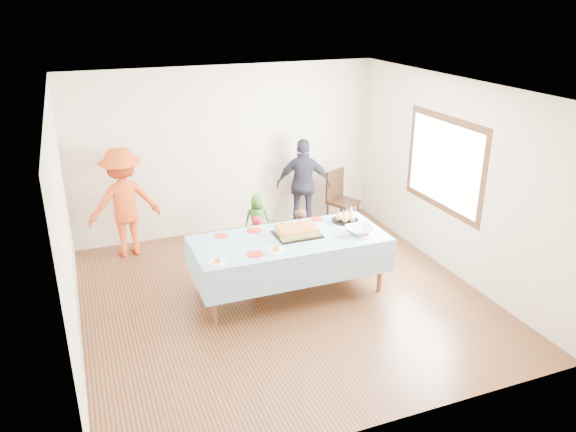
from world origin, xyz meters
The scene contains 22 objects.
ground centered at (0.00, 0.00, 0.00)m, with size 5.00×5.00×0.00m, color #482514.
room_walls centered at (0.05, 0.00, 1.77)m, with size 5.04×5.04×2.72m.
party_table centered at (0.14, 0.13, 0.72)m, with size 2.50×1.10×0.78m.
birthday_cake centered at (0.26, 0.18, 0.83)m, with size 0.59×0.45×0.10m.
rolls_tray centered at (1.06, 0.38, 0.83)m, with size 0.37×0.37×0.11m.
punch_bowl centered at (1.05, -0.06, 0.82)m, with size 0.35×0.35×0.09m, color silver.
party_hat centered at (1.22, 0.53, 0.86)m, with size 0.09×0.09×0.15m, color white.
fork_pile centered at (0.81, -0.08, 0.81)m, with size 0.24×0.18×0.07m, color white, non-canonical shape.
plate_red_far_a centered at (-0.66, 0.50, 0.79)m, with size 0.18×0.18×0.01m, color red.
plate_red_far_b centered at (-0.21, 0.51, 0.79)m, with size 0.20×0.20×0.01m, color red.
plate_red_far_c centered at (0.20, 0.51, 0.79)m, with size 0.19×0.19×0.01m, color red.
plate_red_far_d centered at (0.73, 0.58, 0.79)m, with size 0.18×0.18×0.01m, color red.
plate_red_near centered at (-0.43, -0.18, 0.79)m, with size 0.19×0.19×0.01m, color red.
plate_white_left centered at (-0.91, -0.24, 0.79)m, with size 0.22×0.22×0.01m, color white.
plate_white_mid centered at (-0.16, -0.19, 0.79)m, with size 0.24×0.24×0.01m, color white.
plate_white_right centered at (1.08, -0.17, 0.79)m, with size 0.21×0.21×0.01m, color white.
dining_chair centered at (1.74, 1.92, 0.55)m, with size 0.57×0.57×0.98m.
toddler_left centered at (-0.06, 0.90, 0.41)m, with size 0.30×0.20×0.83m, color red.
toddler_mid centered at (0.23, 1.73, 0.41)m, with size 0.40×0.26×0.83m, color #316F25.
toddler_right centered at (0.59, 0.90, 0.41)m, with size 0.40×0.31×0.83m, color #B27153.
adult_left centered at (-1.72, 2.12, 0.83)m, with size 1.07×0.62×1.66m, color #D4481A.
adult_right centered at (1.17, 2.11, 0.77)m, with size 0.90×0.37×1.53m, color #2B2B3B.
Camera 1 is at (-2.28, -6.01, 3.70)m, focal length 35.00 mm.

